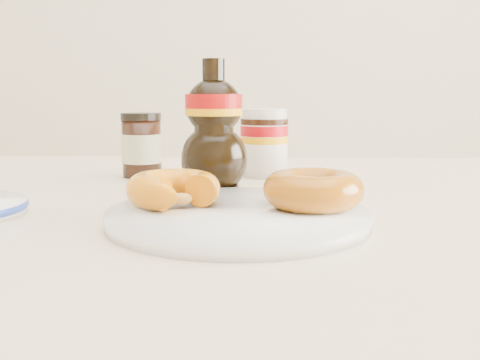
{
  "coord_description": "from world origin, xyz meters",
  "views": [
    {
      "loc": [
        0.06,
        -0.54,
        0.88
      ],
      "look_at": [
        0.04,
        0.03,
        0.79
      ],
      "focal_mm": 40.0,
      "sensor_mm": 36.0,
      "label": 1
    }
  ],
  "objects_px": {
    "plate": "(238,216)",
    "nutella_jar": "(264,140)",
    "syrup_bottle": "(214,126)",
    "dark_jar": "(142,146)",
    "donut_bitten": "(174,189)",
    "dining_table": "(213,264)",
    "donut_whole": "(313,189)"
  },
  "relations": [
    {
      "from": "dining_table",
      "to": "dark_jar",
      "type": "distance_m",
      "value": 0.25
    },
    {
      "from": "dining_table",
      "to": "donut_bitten",
      "type": "relative_size",
      "value": 14.42
    },
    {
      "from": "nutella_jar",
      "to": "dark_jar",
      "type": "bearing_deg",
      "value": -176.45
    },
    {
      "from": "nutella_jar",
      "to": "donut_bitten",
      "type": "bearing_deg",
      "value": -108.29
    },
    {
      "from": "nutella_jar",
      "to": "dark_jar",
      "type": "relative_size",
      "value": 1.06
    },
    {
      "from": "dining_table",
      "to": "donut_bitten",
      "type": "bearing_deg",
      "value": -107.53
    },
    {
      "from": "dining_table",
      "to": "nutella_jar",
      "type": "height_order",
      "value": "nutella_jar"
    },
    {
      "from": "donut_whole",
      "to": "nutella_jar",
      "type": "height_order",
      "value": "nutella_jar"
    },
    {
      "from": "plate",
      "to": "syrup_bottle",
      "type": "height_order",
      "value": "syrup_bottle"
    },
    {
      "from": "dining_table",
      "to": "donut_bitten",
      "type": "xyz_separation_m",
      "value": [
        -0.03,
        -0.1,
        0.11
      ]
    },
    {
      "from": "donut_bitten",
      "to": "nutella_jar",
      "type": "distance_m",
      "value": 0.31
    },
    {
      "from": "dining_table",
      "to": "nutella_jar",
      "type": "relative_size",
      "value": 13.41
    },
    {
      "from": "donut_bitten",
      "to": "dining_table",
      "type": "bearing_deg",
      "value": 90.58
    },
    {
      "from": "donut_whole",
      "to": "dark_jar",
      "type": "relative_size",
      "value": 1.03
    },
    {
      "from": "syrup_bottle",
      "to": "dark_jar",
      "type": "xyz_separation_m",
      "value": [
        -0.12,
        0.12,
        -0.04
      ]
    },
    {
      "from": "dining_table",
      "to": "donut_whole",
      "type": "distance_m",
      "value": 0.19
    },
    {
      "from": "dining_table",
      "to": "dark_jar",
      "type": "bearing_deg",
      "value": 124.98
    },
    {
      "from": "dark_jar",
      "to": "donut_bitten",
      "type": "bearing_deg",
      "value": -71.32
    },
    {
      "from": "donut_whole",
      "to": "syrup_bottle",
      "type": "xyz_separation_m",
      "value": [
        -0.11,
        0.17,
        0.05
      ]
    },
    {
      "from": "dining_table",
      "to": "syrup_bottle",
      "type": "relative_size",
      "value": 8.14
    },
    {
      "from": "plate",
      "to": "nutella_jar",
      "type": "xyz_separation_m",
      "value": [
        0.03,
        0.31,
        0.05
      ]
    },
    {
      "from": "plate",
      "to": "nutella_jar",
      "type": "distance_m",
      "value": 0.32
    },
    {
      "from": "dining_table",
      "to": "donut_whole",
      "type": "height_order",
      "value": "donut_whole"
    },
    {
      "from": "dining_table",
      "to": "syrup_bottle",
      "type": "xyz_separation_m",
      "value": [
        -0.0,
        0.06,
        0.17
      ]
    },
    {
      "from": "syrup_bottle",
      "to": "donut_bitten",
      "type": "bearing_deg",
      "value": -100.01
    },
    {
      "from": "nutella_jar",
      "to": "dining_table",
      "type": "bearing_deg",
      "value": -108.69
    },
    {
      "from": "plate",
      "to": "donut_bitten",
      "type": "relative_size",
      "value": 2.69
    },
    {
      "from": "dining_table",
      "to": "dark_jar",
      "type": "relative_size",
      "value": 14.19
    },
    {
      "from": "donut_bitten",
      "to": "donut_whole",
      "type": "relative_size",
      "value": 0.95
    },
    {
      "from": "donut_bitten",
      "to": "dark_jar",
      "type": "distance_m",
      "value": 0.29
    },
    {
      "from": "plate",
      "to": "donut_whole",
      "type": "height_order",
      "value": "donut_whole"
    },
    {
      "from": "donut_bitten",
      "to": "dark_jar",
      "type": "height_order",
      "value": "dark_jar"
    }
  ]
}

